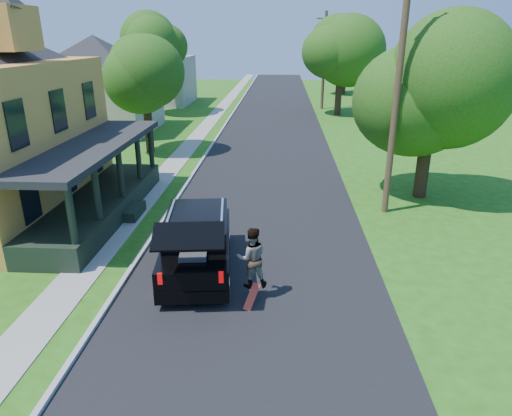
# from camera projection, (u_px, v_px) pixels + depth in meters

# --- Properties ---
(ground) EXTENTS (140.00, 140.00, 0.00)m
(ground) POSITION_uv_depth(u_px,v_px,m) (253.00, 296.00, 13.34)
(ground) COLOR #285511
(ground) RESTS_ON ground
(street) EXTENTS (8.00, 120.00, 0.02)m
(street) POSITION_uv_depth(u_px,v_px,m) (271.00, 144.00, 32.01)
(street) COLOR black
(street) RESTS_ON ground
(curb) EXTENTS (0.15, 120.00, 0.12)m
(curb) POSITION_uv_depth(u_px,v_px,m) (214.00, 143.00, 32.22)
(curb) COLOR #A1A19C
(curb) RESTS_ON ground
(sidewalk) EXTENTS (1.30, 120.00, 0.03)m
(sidewalk) POSITION_uv_depth(u_px,v_px,m) (192.00, 143.00, 32.30)
(sidewalk) COLOR gray
(sidewalk) RESTS_ON ground
(front_walk) EXTENTS (6.50, 1.20, 0.03)m
(front_walk) POSITION_uv_depth(u_px,v_px,m) (40.00, 214.00, 19.44)
(front_walk) COLOR gray
(front_walk) RESTS_ON ground
(neighbor_house_mid) EXTENTS (12.78, 12.78, 8.30)m
(neighbor_house_mid) POSITION_uv_depth(u_px,v_px,m) (97.00, 77.00, 34.97)
(neighbor_house_mid) COLOR #9D978B
(neighbor_house_mid) RESTS_ON ground
(neighbor_house_far) EXTENTS (12.78, 12.78, 8.30)m
(neighbor_house_far) POSITION_uv_depth(u_px,v_px,m) (153.00, 64.00, 49.90)
(neighbor_house_far) COLOR #9D978B
(neighbor_house_far) RESTS_ON ground
(black_suv) EXTENTS (2.56, 5.49, 2.48)m
(black_suv) POSITION_uv_depth(u_px,v_px,m) (197.00, 243.00, 14.53)
(black_suv) COLOR black
(black_suv) RESTS_ON ground
(skateboarder) EXTENTS (1.00, 0.85, 1.81)m
(skateboarder) POSITION_uv_depth(u_px,v_px,m) (252.00, 258.00, 12.88)
(skateboarder) COLOR black
(skateboarder) RESTS_ON ground
(skateboard) EXTENTS (0.47, 0.66, 0.60)m
(skateboard) POSITION_uv_depth(u_px,v_px,m) (252.00, 298.00, 12.81)
(skateboard) COLOR #AF220F
(skateboard) RESTS_ON ground
(tree_left_mid) EXTENTS (5.55, 5.20, 7.63)m
(tree_left_mid) POSITION_uv_depth(u_px,v_px,m) (143.00, 69.00, 28.11)
(tree_left_mid) COLOR black
(tree_left_mid) RESTS_ON ground
(tree_left_far) EXTENTS (6.00, 5.78, 9.74)m
(tree_left_far) POSITION_uv_depth(u_px,v_px,m) (155.00, 41.00, 41.89)
(tree_left_far) COLOR black
(tree_left_far) RESTS_ON ground
(tree_right_near) EXTENTS (6.77, 6.46, 8.27)m
(tree_right_near) POSITION_uv_depth(u_px,v_px,m) (433.00, 82.00, 19.84)
(tree_right_near) COLOR black
(tree_right_near) RESTS_ON ground
(tree_right_mid) EXTENTS (6.56, 6.50, 9.48)m
(tree_right_mid) POSITION_uv_depth(u_px,v_px,m) (341.00, 48.00, 41.63)
(tree_right_mid) COLOR black
(tree_right_mid) RESTS_ON ground
(tree_right_far) EXTENTS (5.58, 5.44, 8.36)m
(tree_right_far) POSITION_uv_depth(u_px,v_px,m) (346.00, 50.00, 57.31)
(tree_right_far) COLOR black
(tree_right_far) RESTS_ON ground
(utility_pole_near) EXTENTS (1.62, 0.50, 10.52)m
(utility_pole_near) POSITION_uv_depth(u_px,v_px,m) (398.00, 83.00, 17.85)
(utility_pole_near) COLOR #442A1F
(utility_pole_near) RESTS_ON ground
(utility_pole_far) EXTENTS (1.80, 0.66, 9.38)m
(utility_pole_far) POSITION_uv_depth(u_px,v_px,m) (324.00, 60.00, 45.73)
(utility_pole_far) COLOR #442A1F
(utility_pole_far) RESTS_ON ground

